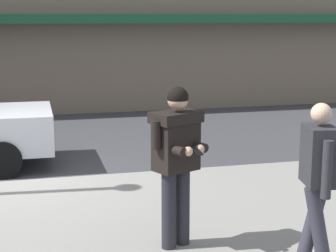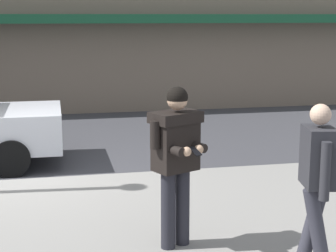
# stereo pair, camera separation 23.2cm
# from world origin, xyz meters

# --- Properties ---
(ground_plane) EXTENTS (80.00, 80.00, 0.00)m
(ground_plane) POSITION_xyz_m (0.00, 0.00, 0.00)
(ground_plane) COLOR #3D3D42
(sidewalk) EXTENTS (32.00, 5.30, 0.14)m
(sidewalk) POSITION_xyz_m (1.00, -2.85, 0.07)
(sidewalk) COLOR gray
(sidewalk) RESTS_ON ground
(curb_paint_line) EXTENTS (28.00, 0.12, 0.01)m
(curb_paint_line) POSITION_xyz_m (1.00, 0.05, 0.00)
(curb_paint_line) COLOR silver
(curb_paint_line) RESTS_ON ground
(man_texting_on_phone) EXTENTS (0.62, 0.65, 1.81)m
(man_texting_on_phone) POSITION_xyz_m (1.89, -3.28, 1.25)
(man_texting_on_phone) COLOR #23232B
(man_texting_on_phone) RESTS_ON sidewalk
(pedestrian_with_bag) EXTENTS (0.38, 0.72, 1.70)m
(pedestrian_with_bag) POSITION_xyz_m (3.17, -4.04, 1.11)
(pedestrian_with_bag) COLOR #33333D
(pedestrian_with_bag) RESTS_ON sidewalk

